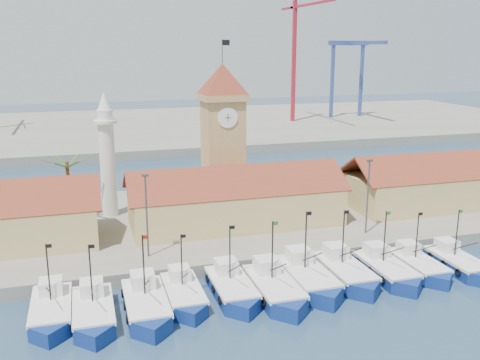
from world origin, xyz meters
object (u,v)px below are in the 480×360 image
object	(u,v)px
clock_tower	(223,134)
boat_0	(51,312)
minaret	(107,154)
boat_5	(275,290)

from	to	relation	value
clock_tower	boat_0	bearing A→B (deg)	-133.61
clock_tower	minaret	distance (m)	15.30
boat_5	clock_tower	distance (m)	26.68
minaret	boat_5	bearing A→B (deg)	-62.44
boat_0	boat_5	distance (m)	20.30
boat_5	clock_tower	size ratio (longest dim) A/B	0.45
boat_0	minaret	size ratio (longest dim) A/B	0.58
boat_0	boat_5	world-z (taller)	boat_5
boat_0	clock_tower	bearing A→B (deg)	46.39
minaret	boat_0	bearing A→B (deg)	-104.92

